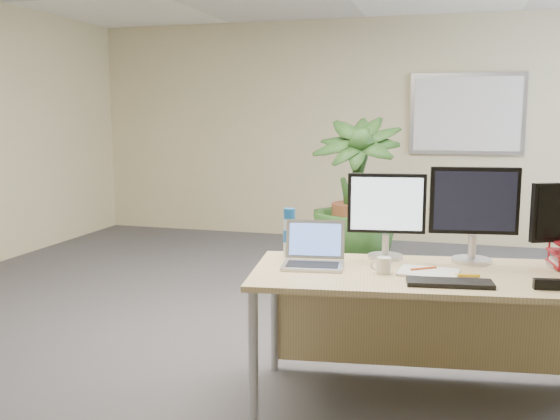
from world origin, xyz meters
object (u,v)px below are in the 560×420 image
(floor_plant, at_px, (355,207))
(monitor_left, at_px, (386,210))
(monitor_right, at_px, (474,208))
(laptop, at_px, (314,254))
(desk, at_px, (432,296))

(floor_plant, bearing_deg, monitor_left, -75.37)
(monitor_right, bearing_deg, monitor_left, -175.95)
(monitor_left, bearing_deg, monitor_right, 4.05)
(floor_plant, height_order, monitor_left, floor_plant)
(monitor_right, height_order, laptop, monitor_right)
(floor_plant, height_order, laptop, floor_plant)
(desk, xyz_separation_m, monitor_right, (0.20, 0.20, 0.46))
(monitor_right, relative_size, laptop, 1.46)
(laptop, bearing_deg, desk, 9.63)
(desk, relative_size, monitor_right, 3.75)
(floor_plant, distance_m, monitor_left, 1.90)
(monitor_left, relative_size, laptop, 1.34)
(desk, height_order, monitor_right, monitor_right)
(monitor_left, xyz_separation_m, monitor_right, (0.47, 0.03, 0.03))
(floor_plant, relative_size, monitor_right, 2.83)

